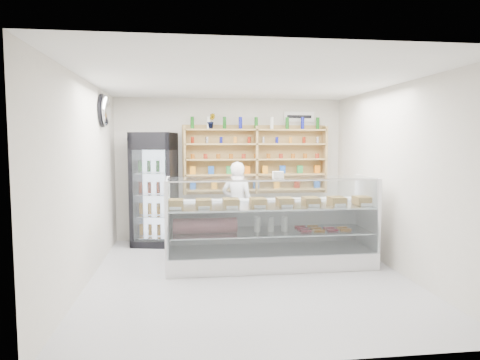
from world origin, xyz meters
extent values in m
plane|color=#A09FA4|center=(0.00, 0.00, 0.00)|extent=(5.00, 5.00, 0.00)
plane|color=white|center=(0.00, 0.00, 2.80)|extent=(5.00, 5.00, 0.00)
plane|color=beige|center=(0.00, 2.50, 1.40)|extent=(4.50, 0.00, 4.50)
plane|color=beige|center=(0.00, -2.50, 1.40)|extent=(4.50, 0.00, 4.50)
plane|color=beige|center=(-2.25, 0.00, 1.40)|extent=(0.00, 5.00, 5.00)
plane|color=beige|center=(2.25, 0.00, 1.40)|extent=(0.00, 5.00, 5.00)
cube|color=white|center=(0.41, 0.46, 0.13)|extent=(3.21, 0.91, 0.27)
cube|color=white|center=(0.41, 0.88, 0.61)|extent=(3.21, 0.05, 0.67)
cube|color=silver|center=(0.41, 0.46, 0.55)|extent=(3.09, 0.80, 0.02)
cube|color=silver|center=(0.41, 0.46, 0.94)|extent=(3.15, 0.84, 0.02)
cube|color=silver|center=(0.41, 0.02, 0.83)|extent=(3.15, 0.13, 1.12)
cube|color=silver|center=(0.41, 0.40, 1.39)|extent=(3.15, 0.64, 0.01)
imported|color=white|center=(0.06, 1.79, 0.79)|extent=(0.67, 0.56, 1.59)
cube|color=black|center=(-1.47, 2.14, 1.06)|extent=(0.89, 0.88, 2.12)
cube|color=#360537|center=(-1.41, 1.80, 1.96)|extent=(0.74, 0.18, 0.30)
cube|color=silver|center=(-1.40, 1.78, 0.96)|extent=(0.63, 0.13, 1.67)
cube|color=#A3824D|center=(-0.90, 2.34, 1.59)|extent=(0.04, 0.28, 1.33)
cube|color=#A3824D|center=(0.50, 2.34, 1.59)|extent=(0.04, 0.28, 1.33)
cube|color=#A3824D|center=(1.90, 2.34, 1.59)|extent=(0.04, 0.28, 1.33)
cube|color=#A3824D|center=(0.50, 2.34, 1.00)|extent=(2.80, 0.28, 0.03)
cube|color=#A3824D|center=(0.50, 2.34, 1.30)|extent=(2.80, 0.28, 0.03)
cube|color=#A3824D|center=(0.50, 2.34, 1.60)|extent=(2.80, 0.28, 0.03)
cube|color=#A3824D|center=(0.50, 2.34, 1.90)|extent=(2.80, 0.28, 0.03)
cube|color=#A3824D|center=(0.50, 2.34, 2.18)|extent=(2.80, 0.28, 0.03)
imported|color=#1E6626|center=(-0.39, 2.34, 2.34)|extent=(0.17, 0.14, 0.30)
ellipsoid|color=silver|center=(-2.17, 1.20, 2.45)|extent=(0.15, 0.50, 0.50)
cube|color=white|center=(1.40, 2.47, 2.45)|extent=(0.62, 0.03, 0.20)
camera|label=1|loc=(-0.89, -6.01, 1.95)|focal=32.00mm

